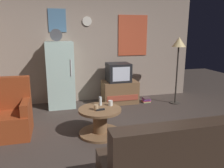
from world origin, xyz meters
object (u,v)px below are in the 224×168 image
standing_lamp (179,47)px  mug_ceramic_white (110,103)px  crt_tv (118,72)px  tv_stand (120,92)px  mug_ceramic_tan (96,107)px  remote_control (100,110)px  wine_glass (100,101)px  fridge (61,75)px  armchair (10,116)px  coffee_table (100,121)px  book_stack (146,100)px  couch (183,168)px

standing_lamp → mug_ceramic_white: (-1.91, -1.09, -0.86)m
crt_tv → standing_lamp: 1.52m
tv_stand → standing_lamp: (1.30, -0.39, 1.09)m
tv_stand → mug_ceramic_tan: bearing=-118.5°
tv_stand → remote_control: bearing=-116.3°
crt_tv → mug_ceramic_tan: 1.87m
wine_glass → mug_ceramic_tan: 0.26m
tv_stand → remote_control: tv_stand is taller
fridge → armchair: size_ratio=1.84×
coffee_table → mug_ceramic_tan: size_ratio=8.00×
remote_control → book_stack: size_ratio=0.71×
mug_ceramic_white → couch: bearing=-78.6°
armchair → crt_tv: bearing=28.4°
standing_lamp → wine_glass: size_ratio=10.60×
standing_lamp → remote_control: 2.64m
wine_glass → crt_tv: bearing=62.6°
tv_stand → book_stack: 0.69m
crt_tv → standing_lamp: (1.34, -0.39, 0.60)m
remote_control → book_stack: 2.15m
book_stack → coffee_table: bearing=-135.4°
coffee_table → mug_ceramic_tan: mug_ceramic_tan is taller
standing_lamp → armchair: bearing=-167.0°
crt_tv → book_stack: bearing=-12.7°
fridge → coffee_table: bearing=-71.1°
tv_stand → mug_ceramic_white: bearing=-112.2°
tv_stand → crt_tv: 0.49m
wine_glass → couch: (0.52, -1.81, -0.22)m
armchair → book_stack: (2.94, 1.07, -0.28)m
mug_ceramic_tan → couch: couch is taller
fridge → armchair: 1.64m
tv_stand → armchair: 2.60m
mug_ceramic_tan → fridge: bearing=106.3°
standing_lamp → coffee_table: 2.69m
standing_lamp → coffee_table: (-2.12, -1.21, -1.13)m
couch → crt_tv: bearing=86.2°
crt_tv → tv_stand: bearing=1.4°
crt_tv → standing_lamp: size_ratio=0.34×
fridge → crt_tv: 1.36m
wine_glass → coffee_table: bearing=-104.2°
couch → standing_lamp: bearing=61.2°
standing_lamp → book_stack: bearing=160.3°
tv_stand → mug_ceramic_white: mug_ceramic_white is taller
fridge → wine_glass: bearing=-67.5°
fridge → crt_tv: fridge is taller
mug_ceramic_tan → armchair: armchair is taller
wine_glass → book_stack: 1.95m
couch → book_stack: bearing=73.7°
crt_tv → remote_control: size_ratio=3.60×
coffee_table → book_stack: (1.46, 1.44, -0.17)m
crt_tv → couch: size_ratio=0.32×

